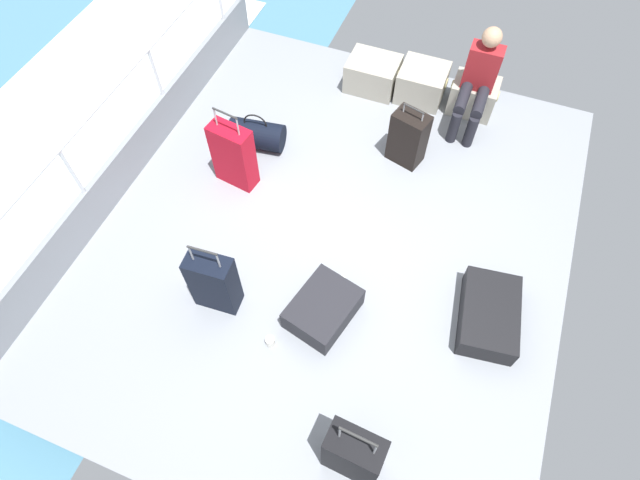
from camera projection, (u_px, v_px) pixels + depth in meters
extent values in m
cube|color=gray|center=(333.00, 234.00, 5.04)|extent=(4.40, 5.20, 0.06)
cube|color=gray|center=(133.00, 155.00, 5.25)|extent=(0.06, 5.20, 0.45)
cylinder|color=silver|center=(82.00, 188.00, 4.67)|extent=(0.04, 0.04, 1.00)
cylinder|color=silver|center=(161.00, 90.00, 5.37)|extent=(0.04, 0.04, 1.00)
cylinder|color=silver|center=(223.00, 15.00, 6.07)|extent=(0.04, 0.04, 1.00)
cylinder|color=silver|center=(107.00, 96.00, 4.60)|extent=(0.04, 4.16, 0.04)
cube|color=white|center=(42.00, 155.00, 6.01)|extent=(2.40, 7.28, 0.01)
cube|color=#9E9989|center=(373.00, 74.00, 5.98)|extent=(0.57, 0.47, 0.36)
torus|color=tan|center=(349.00, 63.00, 5.98)|extent=(0.02, 0.12, 0.12)
torus|color=tan|center=(398.00, 75.00, 5.86)|extent=(0.02, 0.12, 0.12)
cube|color=#9E9989|center=(422.00, 83.00, 5.89)|extent=(0.52, 0.49, 0.38)
torus|color=tan|center=(400.00, 72.00, 5.88)|extent=(0.02, 0.12, 0.12)
torus|color=tan|center=(446.00, 83.00, 5.77)|extent=(0.02, 0.12, 0.12)
cube|color=#9E9989|center=(473.00, 96.00, 5.77)|extent=(0.49, 0.39, 0.38)
torus|color=tan|center=(452.00, 85.00, 5.76)|extent=(0.02, 0.12, 0.12)
torus|color=tan|center=(498.00, 96.00, 5.66)|extent=(0.02, 0.12, 0.12)
cube|color=maroon|center=(482.00, 67.00, 5.39)|extent=(0.34, 0.20, 0.48)
sphere|color=tan|center=(492.00, 37.00, 5.08)|extent=(0.20, 0.20, 0.20)
cylinder|color=black|center=(480.00, 103.00, 5.39)|extent=(0.12, 0.40, 0.12)
cylinder|color=black|center=(471.00, 132.00, 5.48)|extent=(0.11, 0.11, 0.38)
cylinder|color=black|center=(463.00, 98.00, 5.42)|extent=(0.12, 0.40, 0.12)
cylinder|color=black|center=(454.00, 127.00, 5.52)|extent=(0.11, 0.11, 0.38)
cube|color=black|center=(489.00, 315.00, 4.42)|extent=(0.56, 0.80, 0.23)
cube|color=silver|center=(493.00, 275.00, 4.59)|extent=(0.05, 0.01, 0.08)
cube|color=#B70C1E|center=(234.00, 156.00, 5.07)|extent=(0.44, 0.26, 0.71)
cylinder|color=#A5A8AD|center=(215.00, 117.00, 4.72)|extent=(0.02, 0.02, 0.20)
cylinder|color=#A5A8AD|center=(238.00, 127.00, 4.65)|extent=(0.02, 0.02, 0.20)
cylinder|color=#2D2D2D|center=(225.00, 113.00, 4.60)|extent=(0.27, 0.06, 0.02)
cube|color=silver|center=(236.00, 132.00, 4.92)|extent=(0.05, 0.01, 0.08)
cube|color=black|center=(214.00, 282.00, 4.35)|extent=(0.40, 0.23, 0.66)
cylinder|color=#A5A8AD|center=(191.00, 253.00, 4.01)|extent=(0.02, 0.02, 0.18)
cylinder|color=#A5A8AD|center=(218.00, 261.00, 3.97)|extent=(0.02, 0.02, 0.18)
cylinder|color=#2D2D2D|center=(202.00, 251.00, 3.91)|extent=(0.25, 0.04, 0.02)
cube|color=white|center=(215.00, 259.00, 4.22)|extent=(0.05, 0.01, 0.08)
cube|color=black|center=(354.00, 454.00, 3.62)|extent=(0.42, 0.25, 0.64)
cylinder|color=#A5A8AD|center=(340.00, 432.00, 3.29)|extent=(0.02, 0.02, 0.22)
cylinder|color=#A5A8AD|center=(375.00, 449.00, 3.23)|extent=(0.02, 0.02, 0.22)
cylinder|color=#2D2D2D|center=(358.00, 437.00, 3.17)|extent=(0.26, 0.04, 0.02)
cube|color=green|center=(362.00, 431.00, 3.50)|extent=(0.05, 0.01, 0.08)
cube|color=black|center=(323.00, 309.00, 4.45)|extent=(0.60, 0.70, 0.24)
cube|color=silver|center=(343.00, 279.00, 4.52)|extent=(0.05, 0.02, 0.08)
cube|color=black|center=(408.00, 138.00, 5.27)|extent=(0.40, 0.32, 0.60)
cylinder|color=#A5A8AD|center=(404.00, 108.00, 5.01)|extent=(0.02, 0.02, 0.10)
cylinder|color=#A5A8AD|center=(423.00, 117.00, 4.94)|extent=(0.02, 0.02, 0.10)
cylinder|color=#2D2D2D|center=(414.00, 109.00, 4.94)|extent=(0.23, 0.08, 0.02)
cube|color=silver|center=(417.00, 121.00, 5.21)|extent=(0.05, 0.02, 0.08)
cylinder|color=black|center=(257.00, 135.00, 5.51)|extent=(0.61, 0.37, 0.30)
torus|color=black|center=(255.00, 124.00, 5.38)|extent=(0.25, 0.05, 0.25)
cylinder|color=white|center=(270.00, 341.00, 4.36)|extent=(0.08, 0.08, 0.10)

